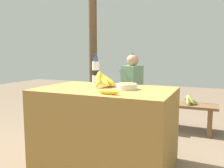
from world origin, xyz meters
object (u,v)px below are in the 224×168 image
(support_post_near, at_px, (93,35))
(banana_bunch_green, at_px, (189,99))
(loose_banana_front, at_px, (109,92))
(seated_vendor, at_px, (130,85))
(water_bottle, at_px, (96,72))
(banana_bunch_ripe, at_px, (103,79))
(wooden_bench, at_px, (151,105))
(serving_bowl, at_px, (127,86))

(support_post_near, bearing_deg, banana_bunch_green, -9.41)
(loose_banana_front, relative_size, support_post_near, 0.07)
(seated_vendor, bearing_deg, water_bottle, 95.59)
(seated_vendor, relative_size, support_post_near, 0.39)
(banana_bunch_green, bearing_deg, loose_banana_front, -106.62)
(banana_bunch_ripe, xyz_separation_m, seated_vendor, (-0.14, 1.19, -0.21))
(banana_bunch_green, xyz_separation_m, support_post_near, (-1.61, 0.27, 0.92))
(seated_vendor, relative_size, banana_bunch_green, 3.81)
(wooden_bench, bearing_deg, serving_bowl, -85.99)
(serving_bowl, height_order, wooden_bench, serving_bowl)
(support_post_near, bearing_deg, wooden_bench, -13.83)
(seated_vendor, bearing_deg, serving_bowl, 116.32)
(wooden_bench, height_order, banana_bunch_green, banana_bunch_green)
(banana_bunch_ripe, xyz_separation_m, loose_banana_front, (0.23, -0.38, -0.05))
(water_bottle, xyz_separation_m, support_post_near, (-0.72, 1.28, 0.51))
(banana_bunch_ripe, height_order, banana_bunch_green, banana_bunch_ripe)
(water_bottle, xyz_separation_m, loose_banana_front, (0.42, -0.58, -0.11))
(serving_bowl, bearing_deg, support_post_near, 127.27)
(serving_bowl, xyz_separation_m, wooden_bench, (-0.09, 1.27, -0.44))
(water_bottle, xyz_separation_m, seated_vendor, (0.04, 0.99, -0.27))
(seated_vendor, xyz_separation_m, banana_bunch_green, (0.85, 0.03, -0.15))
(seated_vendor, bearing_deg, support_post_near, -12.81)
(loose_banana_front, bearing_deg, wooden_bench, 91.83)
(wooden_bench, bearing_deg, water_bottle, -109.75)
(serving_bowl, relative_size, loose_banana_front, 0.98)
(wooden_bench, bearing_deg, seated_vendor, -175.40)
(serving_bowl, xyz_separation_m, water_bottle, (-0.45, 0.26, 0.10))
(banana_bunch_ripe, bearing_deg, serving_bowl, -12.05)
(seated_vendor, bearing_deg, wooden_bench, -167.24)
(banana_bunch_ripe, bearing_deg, support_post_near, 121.40)
(water_bottle, height_order, seated_vendor, seated_vendor)
(banana_bunch_green, relative_size, support_post_near, 0.10)
(seated_vendor, xyz_separation_m, support_post_near, (-0.76, 0.29, 0.77))
(serving_bowl, distance_m, wooden_bench, 1.35)
(serving_bowl, height_order, support_post_near, support_post_near)
(water_bottle, bearing_deg, serving_bowl, -29.63)
(banana_bunch_ripe, xyz_separation_m, serving_bowl, (0.27, -0.06, -0.04))
(banana_bunch_ripe, relative_size, seated_vendor, 0.31)
(serving_bowl, bearing_deg, seated_vendor, 108.16)
(serving_bowl, bearing_deg, wooden_bench, 94.01)
(banana_bunch_ripe, bearing_deg, loose_banana_front, -59.02)
(water_bottle, distance_m, wooden_bench, 1.21)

